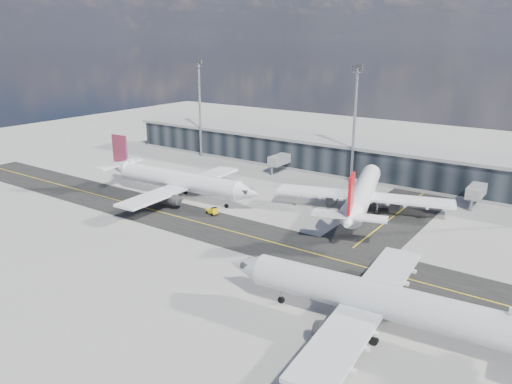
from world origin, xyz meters
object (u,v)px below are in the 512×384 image
airliner_af (177,180)px  service_van (382,201)px  baggage_tug (213,211)px  airliner_near (380,300)px  airliner_redtail (362,194)px

airliner_af → service_van: airliner_af is taller
airliner_af → baggage_tug: (13.74, -4.10, -3.37)m
airliner_near → airliner_redtail: bearing=21.3°
airliner_af → airliner_redtail: size_ratio=1.02×
airliner_redtail → baggage_tug: airliner_redtail is taller
airliner_near → service_van: (-18.26, 47.06, -3.38)m
airliner_af → airliner_near: bearing=63.2°
airliner_redtail → airliner_af: bearing=-175.9°
baggage_tug → service_van: (25.95, 26.15, -0.01)m
airliner_af → baggage_tug: 14.73m
airliner_af → baggage_tug: size_ratio=14.91×
airliner_redtail → service_van: 8.43m
baggage_tug → airliner_af: bearing=-93.1°
airliner_redtail → baggage_tug: 30.97m
baggage_tug → service_van: 36.84m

